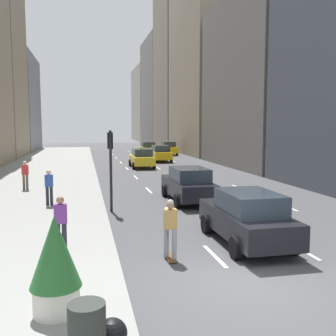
# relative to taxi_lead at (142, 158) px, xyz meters

# --- Properties ---
(ground_plane) EXTENTS (160.00, 160.00, 0.00)m
(ground_plane) POSITION_rel_taxi_lead_xyz_m (-1.20, -26.48, -0.88)
(ground_plane) COLOR #474749
(sidewalk_left) EXTENTS (8.00, 66.00, 0.15)m
(sidewalk_left) POSITION_rel_taxi_lead_xyz_m (-8.20, 0.52, -0.81)
(sidewalk_left) COLOR gray
(sidewalk_left) RESTS_ON ground
(lane_markings) EXTENTS (5.72, 56.00, 0.01)m
(lane_markings) POSITION_rel_taxi_lead_xyz_m (1.40, -3.48, -0.87)
(lane_markings) COLOR white
(lane_markings) RESTS_ON ground
(building_row_right) EXTENTS (6.00, 100.10, 28.49)m
(building_row_right) POSITION_rel_taxi_lead_xyz_m (10.80, 24.28, 10.09)
(building_row_right) COLOR #4C515B
(building_row_right) RESTS_ON ground
(taxi_lead) EXTENTS (2.02, 4.40, 1.87)m
(taxi_lead) POSITION_rel_taxi_lead_xyz_m (0.00, 0.00, 0.00)
(taxi_lead) COLOR yellow
(taxi_lead) RESTS_ON ground
(taxi_second) EXTENTS (2.02, 4.40, 1.87)m
(taxi_second) POSITION_rel_taxi_lead_xyz_m (2.80, 14.29, 0.00)
(taxi_second) COLOR yellow
(taxi_second) RESTS_ON ground
(taxi_third) EXTENTS (2.02, 4.40, 1.87)m
(taxi_third) POSITION_rel_taxi_lead_xyz_m (5.60, 14.93, 0.00)
(taxi_third) COLOR yellow
(taxi_third) RESTS_ON ground
(taxi_fourth) EXTENTS (2.02, 4.40, 1.87)m
(taxi_fourth) POSITION_rel_taxi_lead_xyz_m (2.80, 5.66, 0.00)
(taxi_fourth) COLOR yellow
(taxi_fourth) RESTS_ON ground
(sedan_black_near) EXTENTS (2.02, 4.77, 1.73)m
(sedan_black_near) POSITION_rel_taxi_lead_xyz_m (0.00, -16.26, 0.00)
(sedan_black_near) COLOR black
(sedan_black_near) RESTS_ON ground
(sedan_silver_behind) EXTENTS (2.02, 4.50, 1.73)m
(sedan_silver_behind) POSITION_rel_taxi_lead_xyz_m (0.00, -23.53, -0.00)
(sedan_silver_behind) COLOR black
(sedan_silver_behind) RESTS_ON ground
(skateboarder) EXTENTS (0.36, 0.80, 1.75)m
(skateboarder) POSITION_rel_taxi_lead_xyz_m (-2.74, -24.49, 0.08)
(skateboarder) COLOR brown
(skateboarder) RESTS_ON ground
(trash_can) EXTENTS (0.60, 0.60, 0.90)m
(trash_can) POSITION_rel_taxi_lead_xyz_m (-5.09, -29.12, -0.28)
(trash_can) COLOR #2D332D
(trash_can) RESTS_ON sidewalk_left
(planter_with_shrub) EXTENTS (1.00, 1.00, 1.95)m
(planter_with_shrub) POSITION_rel_taxi_lead_xyz_m (-5.67, -27.48, 0.27)
(planter_with_shrub) COLOR silver
(planter_with_shrub) RESTS_ON sidewalk_left
(trash_bag) EXTENTS (0.51, 0.51, 0.51)m
(trash_bag) POSITION_rel_taxi_lead_xyz_m (-4.69, -28.92, -0.48)
(trash_bag) COLOR black
(trash_bag) RESTS_ON sidewalk_left
(pedestrian_near_curb) EXTENTS (0.36, 0.22, 1.65)m
(pedestrian_near_curb) POSITION_rel_taxi_lead_xyz_m (-5.78, -23.63, 0.19)
(pedestrian_near_curb) COLOR #23232D
(pedestrian_near_curb) RESTS_ON sidewalk_left
(pedestrian_mid_block) EXTENTS (0.36, 0.22, 1.65)m
(pedestrian_mid_block) POSITION_rel_taxi_lead_xyz_m (-6.69, -16.52, 0.19)
(pedestrian_mid_block) COLOR #23232D
(pedestrian_mid_block) RESTS_ON sidewalk_left
(pedestrian_far_walking) EXTENTS (0.36, 0.22, 1.65)m
(pedestrian_far_walking) POSITION_rel_taxi_lead_xyz_m (-8.42, -11.61, 0.19)
(pedestrian_far_walking) COLOR brown
(pedestrian_far_walking) RESTS_ON sidewalk_left
(traffic_light_pole) EXTENTS (0.24, 0.42, 3.60)m
(traffic_light_pole) POSITION_rel_taxi_lead_xyz_m (-3.95, -17.74, 1.53)
(traffic_light_pole) COLOR black
(traffic_light_pole) RESTS_ON ground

